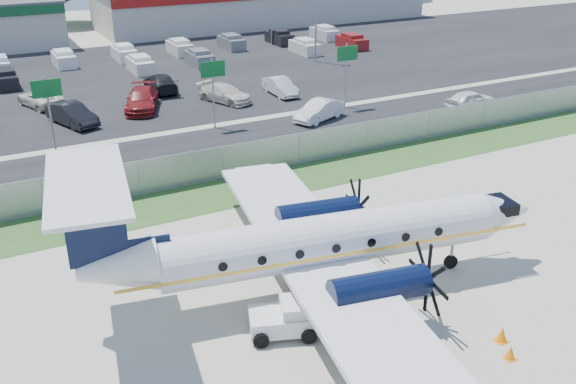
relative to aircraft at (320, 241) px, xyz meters
name	(u,v)px	position (x,y,z in m)	size (l,w,h in m)	color
ground	(356,296)	(1.18, -1.01, -2.37)	(170.00, 170.00, 0.00)	#B4AF99
grass_verge	(238,191)	(1.18, 10.99, -2.37)	(170.00, 4.00, 0.02)	#2D561E
access_road	(195,152)	(1.18, 17.99, -2.36)	(170.00, 8.00, 0.02)	black
parking_lot	(115,80)	(1.18, 38.99, -2.36)	(170.00, 32.00, 0.02)	black
perimeter_fence	(224,162)	(1.18, 12.99, -1.37)	(120.00, 0.06, 1.99)	gray
building_east	(265,3)	(27.18, 60.98, 0.26)	(44.40, 12.40, 5.24)	#B9B6A7
sign_left	(48,99)	(-6.82, 21.90, 1.24)	(1.80, 0.26, 5.00)	gray
sign_mid	(213,79)	(4.18, 21.90, 1.24)	(1.80, 0.26, 5.00)	gray
sign_right	(347,62)	(15.18, 21.90, 1.24)	(1.80, 0.26, 5.00)	gray
light_pole_ne	(316,9)	(21.18, 36.99, 2.86)	(0.90, 0.35, 9.09)	gray
tree_line	(52,24)	(1.18, 72.99, -2.37)	(112.00, 6.00, 14.00)	#2E5D1B
aircraft	(320,241)	(0.00, 0.00, 0.00)	(20.12, 19.74, 6.15)	silver
pushback_tug	(285,318)	(-2.51, -1.79, -1.74)	(2.79, 2.42, 1.32)	silver
cone_nose	(502,334)	(4.26, -5.97, -2.08)	(0.43, 0.43, 0.61)	orange
cone_port_wing	(510,353)	(3.79, -6.86, -2.11)	(0.39, 0.39, 0.55)	orange
cone_starboard_wing	(227,172)	(1.50, 13.31, -2.13)	(0.36, 0.36, 0.51)	orange
road_car_mid	(319,120)	(11.73, 20.09, -2.37)	(1.55, 4.46, 1.47)	silver
road_car_east	(469,109)	(23.71, 17.09, -2.37)	(1.72, 4.27, 1.45)	silver
parked_car_b	(74,125)	(-4.70, 27.44, -2.37)	(1.67, 4.79, 1.58)	black
parked_car_c	(143,110)	(0.84, 28.80, -2.37)	(2.28, 5.61, 1.63)	maroon
parked_car_d	(225,102)	(7.40, 27.77, -2.37)	(1.99, 4.89, 1.42)	beige
parked_car_e	(281,95)	(12.37, 27.61, -2.37)	(1.51, 4.33, 1.43)	silver
parked_car_f	(41,106)	(-6.05, 33.50, -2.37)	(2.17, 4.71, 1.31)	beige
parked_car_g	(161,91)	(3.78, 33.37, -2.37)	(2.11, 5.19, 1.51)	black
far_parking_rows	(102,69)	(1.18, 43.99, -2.37)	(56.00, 10.00, 1.60)	gray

